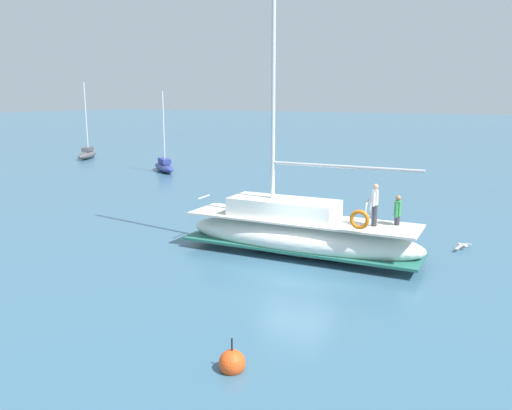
# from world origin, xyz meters

# --- Properties ---
(ground_plane) EXTENTS (400.00, 400.00, 0.00)m
(ground_plane) POSITION_xyz_m (0.00, 0.00, 0.00)
(ground_plane) COLOR #38607A
(main_sailboat) EXTENTS (3.01, 9.73, 14.39)m
(main_sailboat) POSITION_xyz_m (0.93, 0.40, 0.92)
(main_sailboat) COLOR white
(main_sailboat) RESTS_ON ground
(moored_sloop_near) EXTENTS (3.47, 4.24, 6.61)m
(moored_sloop_near) POSITION_xyz_m (16.66, 20.22, 0.50)
(moored_sloop_near) COLOR navy
(moored_sloop_near) RESTS_ON ground
(moored_sloop_far) EXTENTS (4.55, 3.22, 7.66)m
(moored_sloop_far) POSITION_xyz_m (20.30, 33.30, 0.53)
(moored_sloop_far) COLOR #4C4C51
(moored_sloop_far) RESTS_ON ground
(seagull) EXTENTS (1.21, 0.55, 0.18)m
(seagull) POSITION_xyz_m (4.84, -5.18, 0.19)
(seagull) COLOR silver
(seagull) RESTS_ON ground
(mooring_buoy) EXTENTS (0.62, 0.62, 0.91)m
(mooring_buoy) POSITION_xyz_m (-7.92, -2.11, 0.19)
(mooring_buoy) COLOR #EA4C19
(mooring_buoy) RESTS_ON ground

